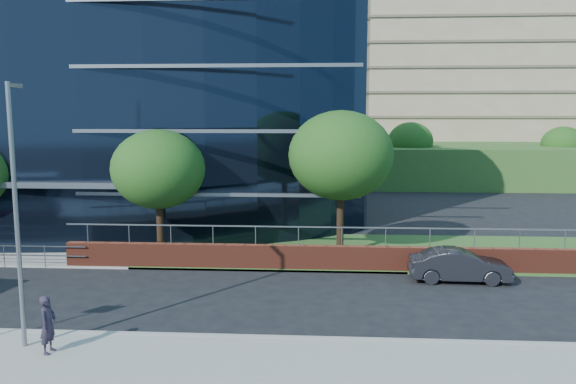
# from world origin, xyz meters

# --- Properties ---
(grass_verge) EXTENTS (36.00, 8.00, 0.12)m
(grass_verge) POSITION_xyz_m (24.00, 11.00, 0.06)
(grass_verge) COLOR #2D511E
(grass_verge) RESTS_ON ground
(glass_office) EXTENTS (44.00, 23.10, 16.00)m
(glass_office) POSITION_xyz_m (-4.00, 20.85, 8.00)
(glass_office) COLOR black
(glass_office) RESTS_ON ground
(retaining_wall) EXTENTS (34.00, 0.40, 2.11)m
(retaining_wall) POSITION_xyz_m (20.00, 7.30, 0.61)
(retaining_wall) COLOR maroon
(retaining_wall) RESTS_ON ground
(apartment_block) EXTENTS (60.00, 42.00, 30.00)m
(apartment_block) POSITION_xyz_m (32.00, 57.21, 11.11)
(apartment_block) COLOR #2D511E
(apartment_block) RESTS_ON ground
(tree_far_c) EXTENTS (4.62, 4.62, 6.51)m
(tree_far_c) POSITION_xyz_m (7.00, 9.00, 4.54)
(tree_far_c) COLOR black
(tree_far_c) RESTS_ON ground
(tree_far_d) EXTENTS (5.28, 5.28, 7.44)m
(tree_far_d) POSITION_xyz_m (16.00, 10.00, 5.19)
(tree_far_d) COLOR black
(tree_far_d) RESTS_ON ground
(tree_dist_e) EXTENTS (4.62, 4.62, 6.51)m
(tree_dist_e) POSITION_xyz_m (24.00, 40.00, 4.54)
(tree_dist_e) COLOR black
(tree_dist_e) RESTS_ON ground
(tree_dist_f) EXTENTS (4.29, 4.29, 6.05)m
(tree_dist_f) POSITION_xyz_m (40.00, 42.00, 4.21)
(tree_dist_f) COLOR black
(tree_dist_f) RESTS_ON ground
(streetlight_east) EXTENTS (0.15, 0.77, 8.00)m
(streetlight_east) POSITION_xyz_m (6.00, -2.17, 4.44)
(streetlight_east) COLOR slate
(streetlight_east) RESTS_ON pavement_near
(parked_car) EXTENTS (4.33, 1.60, 1.41)m
(parked_car) POSITION_xyz_m (21.07, 6.05, 0.71)
(parked_car) COLOR black
(parked_car) RESTS_ON ground
(pedestrian) EXTENTS (0.44, 0.65, 1.76)m
(pedestrian) POSITION_xyz_m (6.99, -2.61, 1.03)
(pedestrian) COLOR #251D2C
(pedestrian) RESTS_ON pavement_near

